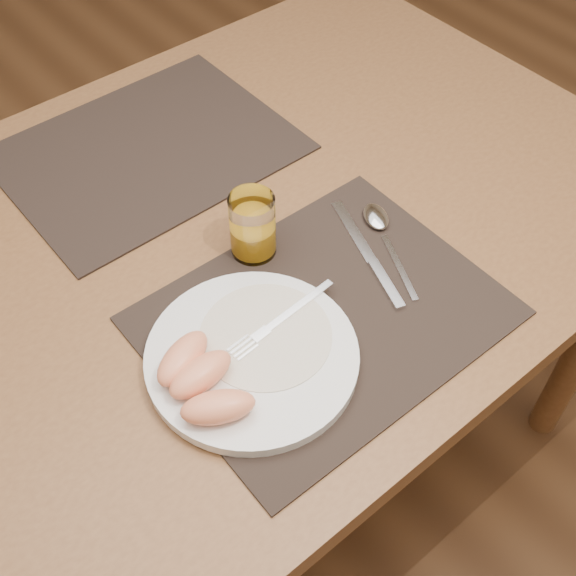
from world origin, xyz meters
The scene contains 11 objects.
ground centered at (0.00, 0.00, 0.00)m, with size 5.00×5.00×0.00m, color brown.
table centered at (0.00, 0.00, 0.67)m, with size 1.40×0.90×0.75m.
placemat_near centered at (0.03, -0.22, 0.75)m, with size 0.45×0.35×0.00m, color black.
placemat_far centered at (0.03, 0.22, 0.75)m, with size 0.45×0.35×0.00m, color black.
plate centered at (-0.09, -0.22, 0.76)m, with size 0.27×0.27×0.02m, color white.
plate_dressing centered at (-0.06, -0.21, 0.77)m, with size 0.17×0.17×0.00m.
fork centered at (-0.04, -0.20, 0.77)m, with size 0.18×0.03×0.00m.
knife centered at (0.14, -0.19, 0.76)m, with size 0.09×0.21×0.01m.
spoon centered at (0.20, -0.15, 0.76)m, with size 0.10×0.18×0.01m.
juice_glass centered at (0.03, -0.07, 0.80)m, with size 0.06×0.06×0.10m.
grapefruit_wedges centered at (-0.17, -0.22, 0.79)m, with size 0.10×0.16×0.04m.
Camera 1 is at (-0.38, -0.64, 1.51)m, focal length 45.00 mm.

